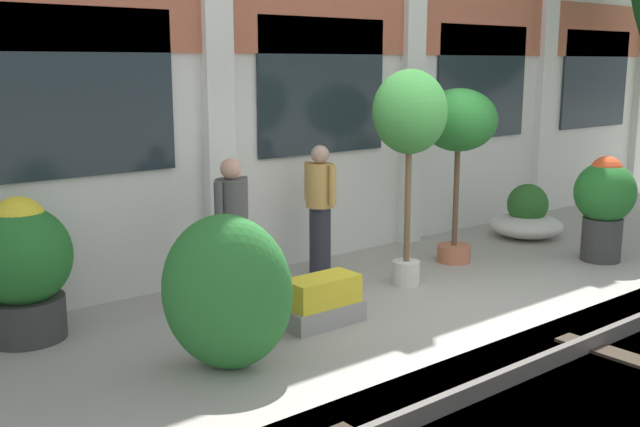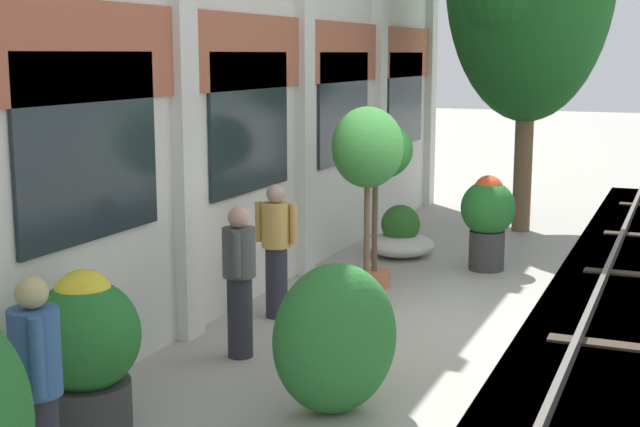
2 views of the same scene
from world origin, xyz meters
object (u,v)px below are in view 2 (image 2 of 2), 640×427
Objects in this scene: potted_plant_terracotta_small at (376,157)px; potted_plant_square_trough at (352,339)px; potted_plant_low_pan at (368,155)px; potted_plant_fluted_column at (488,215)px; resident_by_doorway at (276,247)px; topiary_hedge at (335,339)px; resident_watching_tracks at (37,387)px; potted_plant_ribbed_drum at (85,345)px; potted_plant_wide_bowl at (400,237)px; resident_near_plants at (239,277)px.

potted_plant_terracotta_small is 2.69× the size of potted_plant_square_trough.
potted_plant_low_pan is 1.11× the size of potted_plant_terracotta_small.
resident_by_doorway reaches higher than potted_plant_fluted_column.
topiary_hedge is (-2.39, -1.70, -0.19)m from resident_by_doorway.
topiary_hedge is at bearing 179.19° from potted_plant_fluted_column.
resident_watching_tracks is at bearing 3.37° from resident_by_doorway.
potted_plant_terracotta_small is at bearing 45.08° from resident_watching_tracks.
potted_plant_ribbed_drum is 3.49m from resident_by_doorway.
potted_plant_low_pan is 1.27m from potted_plant_terracotta_small.
potted_plant_low_pan is 1.80× the size of potted_plant_fluted_column.
potted_plant_fluted_column is 1.31× the size of potted_plant_wide_bowl.
potted_plant_fluted_column is 2.15m from potted_plant_terracotta_small.
topiary_hedge is at bearing -58.21° from potted_plant_ribbed_drum.
potted_plant_low_pan is at bearing 15.10° from potted_plant_square_trough.
potted_plant_wide_bowl is at bearing 171.82° from resident_by_doorway.
resident_watching_tracks reaches higher than potted_plant_fluted_column.
potted_plant_low_pan is 2.39m from potted_plant_square_trough.
resident_by_doorway is (-1.76, 0.61, -0.89)m from potted_plant_terracotta_small.
resident_watching_tracks is (-6.47, 0.12, -0.86)m from potted_plant_terracotta_small.
potted_plant_low_pan is 3.09m from potted_plant_fluted_column.
potted_plant_fluted_column is (2.75, -0.85, -1.12)m from potted_plant_low_pan.
potted_plant_ribbed_drum is 0.83× the size of resident_watching_tracks.
resident_watching_tracks is 1.24× the size of topiary_hedge.
potted_plant_low_pan reaches higher than potted_plant_fluted_column.
potted_plant_wide_bowl is 0.67× the size of resident_near_plants.
potted_plant_terracotta_small is 2.40m from potted_plant_wide_bowl.
potted_plant_square_trough is (-4.38, 0.41, -0.57)m from potted_plant_fluted_column.
resident_near_plants is at bearing 160.97° from potted_plant_low_pan.
topiary_hedge is (-0.98, -1.44, -0.17)m from resident_near_plants.
potted_plant_terracotta_small is at bearing 14.95° from potted_plant_low_pan.
potted_plant_fluted_column reaches higher than topiary_hedge.
resident_near_plants is 1.75m from topiary_hedge.
potted_plant_wide_bowl is 0.79× the size of topiary_hedge.
potted_plant_ribbed_drum is at bearing 164.71° from potted_plant_fluted_column.
resident_near_plants is 1.18× the size of topiary_hedge.
potted_plant_ribbed_drum is at bearing -119.80° from resident_near_plants.
potted_plant_square_trough is (-1.63, -0.44, -1.69)m from potted_plant_low_pan.
topiary_hedge is at bearing -165.20° from potted_plant_terracotta_small.
resident_by_doorway is 2.94m from topiary_hedge.
potted_plant_square_trough is (2.39, -1.44, -0.50)m from potted_plant_ribbed_drum.
resident_by_doorway is at bearing 160.95° from potted_plant_terracotta_small.
potted_plant_wide_bowl is at bearing 68.05° from resident_near_plants.
resident_near_plants is at bearing 173.75° from potted_plant_terracotta_small.
potted_plant_wide_bowl is 5.09m from resident_near_plants.
potted_plant_square_trough is 0.62× the size of topiary_hedge.
potted_plant_terracotta_small is 3.31m from resident_near_plants.
resident_by_doorway is at bearing 51.49° from potted_plant_square_trough.
potted_plant_terracotta_small reaches higher than potted_plant_fluted_column.
resident_near_plants is (3.30, 0.23, -0.04)m from resident_watching_tracks.
potted_plant_low_pan is at bearing 162.83° from potted_plant_fluted_column.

